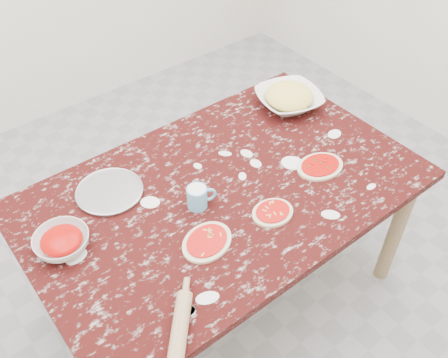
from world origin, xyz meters
TOP-DOWN VIEW (x-y plane):
  - ground at (0.00, 0.00)m, footprint 4.00×4.00m
  - worktable at (0.00, 0.00)m, footprint 1.60×1.00m
  - pizza_tray at (-0.38, 0.26)m, footprint 0.29×0.29m
  - sauce_bowl at (-0.65, 0.11)m, footprint 0.24×0.24m
  - cheese_bowl at (0.60, 0.26)m, footprint 0.37×0.37m
  - flour_mug at (-0.14, -0.01)m, footprint 0.12×0.08m
  - pizza_left at (-0.23, -0.19)m, footprint 0.24×0.21m
  - pizza_mid at (0.06, -0.23)m, footprint 0.18×0.15m
  - pizza_right at (0.40, -0.15)m, footprint 0.23×0.19m
  - rolling_pin at (-0.51, -0.43)m, footprint 0.21×0.23m

SIDE VIEW (x-z plane):
  - ground at x=0.00m, z-range 0.00..0.00m
  - worktable at x=0.00m, z-range 0.29..1.04m
  - pizza_tray at x=-0.38m, z-range 0.75..0.76m
  - pizza_mid at x=0.06m, z-range 0.75..0.77m
  - pizza_right at x=0.40m, z-range 0.75..0.77m
  - pizza_left at x=-0.23m, z-range 0.75..0.77m
  - rolling_pin at x=-0.51m, z-range 0.75..0.80m
  - sauce_bowl at x=-0.65m, z-range 0.75..0.81m
  - cheese_bowl at x=0.60m, z-range 0.75..0.82m
  - flour_mug at x=-0.14m, z-range 0.75..0.84m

